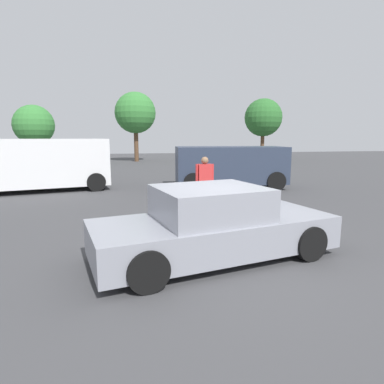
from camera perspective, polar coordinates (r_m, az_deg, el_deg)
name	(u,v)px	position (r m, az deg, el deg)	size (l,w,h in m)	color
ground_plane	(220,257)	(6.12, 5.06, -11.47)	(80.00, 80.00, 0.00)	#424244
sedan_foreground	(213,226)	(5.92, 3.79, -6.01)	(4.68, 2.61, 1.33)	gray
dog	(304,221)	(8.06, 19.23, -4.86)	(0.42, 0.62, 0.41)	white
van_white	(40,163)	(14.70, -25.33, 4.67)	(5.64, 3.10, 2.14)	white
suv_dark	(230,165)	(14.16, 6.76, 4.71)	(4.85, 2.54, 1.81)	#2D384C
pedestrian	(205,178)	(9.83, 2.26, 2.42)	(0.57, 0.25, 1.63)	gray
tree_back_left	(263,118)	(33.60, 12.52, 12.73)	(3.71, 3.71, 6.01)	brown
tree_back_center	(34,125)	(26.45, -26.24, 10.58)	(2.87, 2.87, 4.53)	brown
tree_back_right	(135,113)	(30.47, -10.01, 13.62)	(3.70, 3.70, 6.26)	brown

